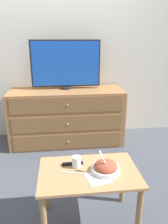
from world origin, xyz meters
The scene contains 10 objects.
ground_plane centered at (0.00, 0.00, 0.00)m, with size 12.00×12.00×0.00m, color #474C56.
wall_back centered at (0.00, 0.03, 1.30)m, with size 12.00×0.05×2.60m.
dresser centered at (0.12, -0.32, 0.38)m, with size 1.52×0.59×0.75m.
tv centered at (0.13, -0.24, 1.08)m, with size 0.92×0.16×0.64m.
coffee_table centered at (0.23, -1.81, 0.39)m, with size 0.74×0.48×0.48m.
takeout_bowl centered at (0.35, -1.84, 0.51)m, with size 0.21×0.21×0.18m.
drink_cup centered at (0.14, -1.74, 0.51)m, with size 0.07×0.07×0.09m.
napkin centered at (0.28, -1.91, 0.48)m, with size 0.19×0.19×0.00m.
knife centered at (0.10, -1.83, 0.48)m, with size 0.18×0.05×0.01m.
remote_control centered at (0.11, -1.71, 0.49)m, with size 0.17×0.03×0.02m.
Camera 1 is at (0.03, -3.20, 1.42)m, focal length 35.00 mm.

